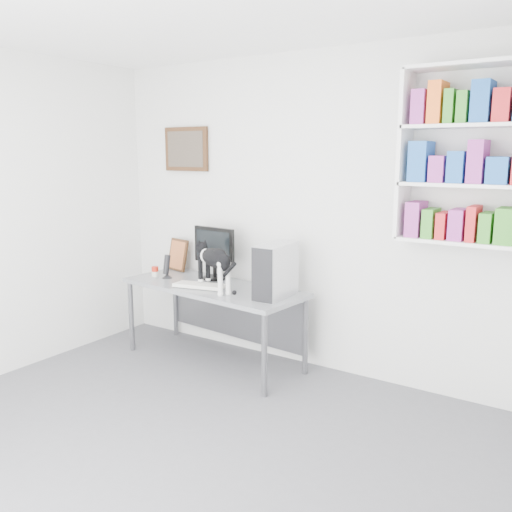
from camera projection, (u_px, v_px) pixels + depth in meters
name	position (u px, v px, depth m)	size (l,w,h in m)	color
room	(134.00, 247.00, 3.03)	(4.01, 4.01, 2.70)	#58585D
bookshelf	(476.00, 156.00, 3.69)	(1.03, 0.28, 1.24)	white
wall_art	(186.00, 149.00, 5.25)	(0.52, 0.04, 0.42)	#4E2F19
desk	(213.00, 324.00, 4.87)	(1.70, 0.66, 0.71)	slate
monitor	(215.00, 253.00, 5.01)	(0.46, 0.22, 0.49)	black
keyboard	(199.00, 285.00, 4.73)	(0.44, 0.17, 0.03)	silver
pc_tower	(276.00, 270.00, 4.39)	(0.19, 0.44, 0.44)	silver
speaker	(167.00, 266.00, 5.06)	(0.10, 0.10, 0.23)	black
leaning_print	(178.00, 254.00, 5.39)	(0.26, 0.11, 0.33)	#4E2F19
soup_can	(155.00, 272.00, 5.14)	(0.06, 0.06, 0.09)	#B11E0F
cat	(215.00, 269.00, 4.59)	(0.62, 0.17, 0.38)	black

